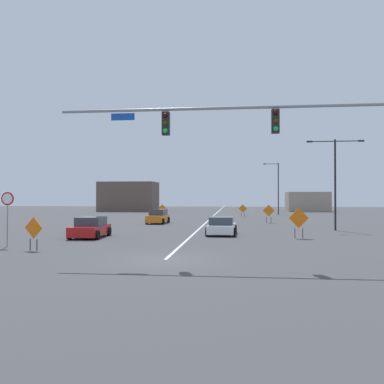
{
  "coord_description": "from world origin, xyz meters",
  "views": [
    {
      "loc": [
        3.12,
        -17.67,
        2.85
      ],
      "look_at": [
        -0.97,
        20.28,
        3.31
      ],
      "focal_mm": 36.96,
      "sensor_mm": 36.0,
      "label": 1
    }
  ],
  "objects_px": {
    "construction_sign_left_shoulder": "(299,219)",
    "car_white_approaching": "(222,226)",
    "construction_sign_left_lane": "(269,211)",
    "construction_sign_right_lane": "(243,209)",
    "traffic_signal_assembly": "(273,136)",
    "car_red_passing": "(90,228)",
    "street_lamp_mid_right": "(335,175)",
    "car_orange_mid": "(158,217)",
    "construction_sign_median_far": "(34,230)",
    "street_lamp_mid_left": "(277,186)",
    "construction_sign_right_shoulder": "(162,209)",
    "stop_sign": "(7,208)"
  },
  "relations": [
    {
      "from": "car_red_passing",
      "to": "construction_sign_right_shoulder",
      "type": "bearing_deg",
      "value": 89.19
    },
    {
      "from": "construction_sign_left_shoulder",
      "to": "car_white_approaching",
      "type": "height_order",
      "value": "construction_sign_left_shoulder"
    },
    {
      "from": "stop_sign",
      "to": "car_red_passing",
      "type": "relative_size",
      "value": 0.78
    },
    {
      "from": "street_lamp_mid_right",
      "to": "street_lamp_mid_left",
      "type": "relative_size",
      "value": 0.94
    },
    {
      "from": "construction_sign_median_far",
      "to": "car_red_passing",
      "type": "bearing_deg",
      "value": 85.56
    },
    {
      "from": "construction_sign_right_shoulder",
      "to": "construction_sign_left_lane",
      "type": "bearing_deg",
      "value": -35.06
    },
    {
      "from": "construction_sign_median_far",
      "to": "construction_sign_left_shoulder",
      "type": "height_order",
      "value": "construction_sign_left_shoulder"
    },
    {
      "from": "street_lamp_mid_right",
      "to": "car_red_passing",
      "type": "height_order",
      "value": "street_lamp_mid_right"
    },
    {
      "from": "street_lamp_mid_left",
      "to": "construction_sign_median_far",
      "type": "xyz_separation_m",
      "value": [
        -17.27,
        -43.22,
        -3.45
      ]
    },
    {
      "from": "construction_sign_median_far",
      "to": "car_red_passing",
      "type": "xyz_separation_m",
      "value": [
        0.53,
        6.87,
        -0.45
      ]
    },
    {
      "from": "construction_sign_left_lane",
      "to": "construction_sign_right_lane",
      "type": "xyz_separation_m",
      "value": [
        -2.49,
        13.14,
        -0.17
      ]
    },
    {
      "from": "car_white_approaching",
      "to": "construction_sign_left_shoulder",
      "type": "bearing_deg",
      "value": -20.39
    },
    {
      "from": "traffic_signal_assembly",
      "to": "street_lamp_mid_left",
      "type": "height_order",
      "value": "street_lamp_mid_left"
    },
    {
      "from": "car_white_approaching",
      "to": "car_orange_mid",
      "type": "bearing_deg",
      "value": 121.14
    },
    {
      "from": "construction_sign_left_shoulder",
      "to": "construction_sign_right_lane",
      "type": "bearing_deg",
      "value": 96.4
    },
    {
      "from": "construction_sign_right_shoulder",
      "to": "car_red_passing",
      "type": "xyz_separation_m",
      "value": [
        -0.36,
        -25.74,
        -0.48
      ]
    },
    {
      "from": "car_white_approaching",
      "to": "stop_sign",
      "type": "bearing_deg",
      "value": -145.37
    },
    {
      "from": "traffic_signal_assembly",
      "to": "car_orange_mid",
      "type": "height_order",
      "value": "traffic_signal_assembly"
    },
    {
      "from": "construction_sign_left_shoulder",
      "to": "car_orange_mid",
      "type": "distance_m",
      "value": 18.67
    },
    {
      "from": "traffic_signal_assembly",
      "to": "construction_sign_left_lane",
      "type": "relative_size",
      "value": 7.44
    },
    {
      "from": "stop_sign",
      "to": "construction_sign_median_far",
      "type": "xyz_separation_m",
      "value": [
        2.36,
        -1.45,
        -1.08
      ]
    },
    {
      "from": "construction_sign_left_shoulder",
      "to": "car_orange_mid",
      "type": "height_order",
      "value": "construction_sign_left_shoulder"
    },
    {
      "from": "traffic_signal_assembly",
      "to": "street_lamp_mid_right",
      "type": "height_order",
      "value": "street_lamp_mid_right"
    },
    {
      "from": "car_orange_mid",
      "to": "car_red_passing",
      "type": "xyz_separation_m",
      "value": [
        -1.94,
        -14.73,
        -0.05
      ]
    },
    {
      "from": "stop_sign",
      "to": "construction_sign_right_shoulder",
      "type": "xyz_separation_m",
      "value": [
        3.26,
        31.16,
        -1.04
      ]
    },
    {
      "from": "street_lamp_mid_right",
      "to": "car_red_passing",
      "type": "bearing_deg",
      "value": -157.55
    },
    {
      "from": "traffic_signal_assembly",
      "to": "construction_sign_left_lane",
      "type": "distance_m",
      "value": 25.92
    },
    {
      "from": "street_lamp_mid_right",
      "to": "car_red_passing",
      "type": "xyz_separation_m",
      "value": [
        -18.54,
        -7.66,
        -4.01
      ]
    },
    {
      "from": "street_lamp_mid_left",
      "to": "car_orange_mid",
      "type": "bearing_deg",
      "value": -124.4
    },
    {
      "from": "construction_sign_right_lane",
      "to": "construction_sign_median_far",
      "type": "bearing_deg",
      "value": -107.92
    },
    {
      "from": "street_lamp_mid_right",
      "to": "construction_sign_right_shoulder",
      "type": "distance_m",
      "value": 25.88
    },
    {
      "from": "car_white_approaching",
      "to": "car_orange_mid",
      "type": "distance_m",
      "value": 13.86
    },
    {
      "from": "street_lamp_mid_left",
      "to": "car_orange_mid",
      "type": "height_order",
      "value": "street_lamp_mid_left"
    },
    {
      "from": "traffic_signal_assembly",
      "to": "stop_sign",
      "type": "height_order",
      "value": "traffic_signal_assembly"
    },
    {
      "from": "street_lamp_mid_left",
      "to": "construction_sign_left_lane",
      "type": "relative_size",
      "value": 4.11
    },
    {
      "from": "street_lamp_mid_left",
      "to": "construction_sign_median_far",
      "type": "distance_m",
      "value": 46.67
    },
    {
      "from": "traffic_signal_assembly",
      "to": "construction_sign_right_lane",
      "type": "xyz_separation_m",
      "value": [
        -0.53,
        38.63,
        -4.46
      ]
    },
    {
      "from": "traffic_signal_assembly",
      "to": "car_red_passing",
      "type": "distance_m",
      "value": 15.67
    },
    {
      "from": "street_lamp_mid_right",
      "to": "construction_sign_right_lane",
      "type": "xyz_separation_m",
      "value": [
        -7.31,
        21.84,
        -3.59
      ]
    },
    {
      "from": "car_red_passing",
      "to": "street_lamp_mid_left",
      "type": "bearing_deg",
      "value": 65.27
    },
    {
      "from": "construction_sign_right_lane",
      "to": "traffic_signal_assembly",
      "type": "bearing_deg",
      "value": -89.21
    },
    {
      "from": "construction_sign_median_far",
      "to": "construction_sign_left_shoulder",
      "type": "relative_size",
      "value": 0.85
    },
    {
      "from": "construction_sign_median_far",
      "to": "construction_sign_left_shoulder",
      "type": "distance_m",
      "value": 16.87
    },
    {
      "from": "traffic_signal_assembly",
      "to": "construction_sign_left_lane",
      "type": "height_order",
      "value": "traffic_signal_assembly"
    },
    {
      "from": "street_lamp_mid_left",
      "to": "construction_sign_right_shoulder",
      "type": "xyz_separation_m",
      "value": [
        -16.37,
        -10.6,
        -3.41
      ]
    },
    {
      "from": "car_white_approaching",
      "to": "car_orange_mid",
      "type": "xyz_separation_m",
      "value": [
        -7.17,
        11.87,
        0.07
      ]
    },
    {
      "from": "car_white_approaching",
      "to": "construction_sign_left_lane",
      "type": "bearing_deg",
      "value": 71.11
    },
    {
      "from": "street_lamp_mid_left",
      "to": "car_white_approaching",
      "type": "xyz_separation_m",
      "value": [
        -7.63,
        -33.47,
        -3.92
      ]
    },
    {
      "from": "stop_sign",
      "to": "car_white_approaching",
      "type": "relative_size",
      "value": 0.77
    },
    {
      "from": "stop_sign",
      "to": "car_white_approaching",
      "type": "height_order",
      "value": "stop_sign"
    }
  ]
}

